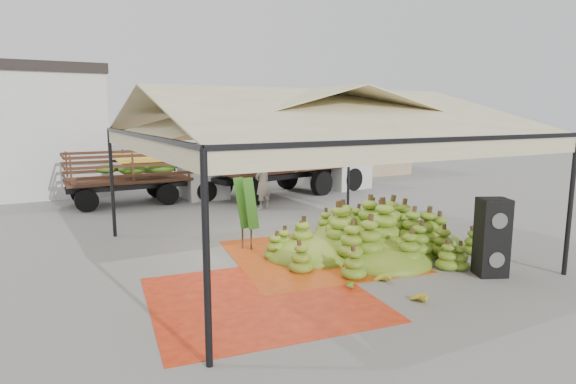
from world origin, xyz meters
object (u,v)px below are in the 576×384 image
vendor (263,183)px  truck_right (299,156)px  truck_left (155,169)px  banana_heap (374,227)px  speaker_stack (492,237)px

vendor → truck_right: truck_right is taller
truck_right → truck_left: bearing=160.5°
banana_heap → truck_left: truck_left is taller
vendor → truck_left: truck_left is taller
banana_heap → truck_right: size_ratio=0.71×
banana_heap → truck_right: truck_right is taller
banana_heap → vendor: size_ratio=2.94×
speaker_stack → truck_right: 11.50m
speaker_stack → truck_left: truck_left is taller
vendor → banana_heap: bearing=68.1°
truck_right → banana_heap: bearing=-119.2°
banana_heap → truck_left: size_ratio=0.93×
vendor → speaker_stack: bearing=73.8°
truck_left → truck_right: bearing=-7.5°
vendor → truck_right: (2.95, 2.59, 0.64)m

